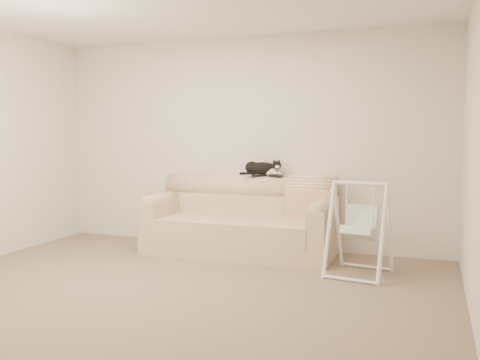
# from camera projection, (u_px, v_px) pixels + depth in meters

# --- Properties ---
(ground_plane) EXTENTS (5.00, 5.00, 0.00)m
(ground_plane) POSITION_uv_depth(u_px,v_px,m) (174.00, 288.00, 4.89)
(ground_plane) COLOR #6D5C4B
(ground_plane) RESTS_ON ground
(room_shell) EXTENTS (5.04, 4.04, 2.60)m
(room_shell) POSITION_uv_depth(u_px,v_px,m) (172.00, 121.00, 4.76)
(room_shell) COLOR beige
(room_shell) RESTS_ON ground
(sofa) EXTENTS (2.20, 0.93, 0.90)m
(sofa) POSITION_uv_depth(u_px,v_px,m) (242.00, 223.00, 6.35)
(sofa) COLOR tan
(sofa) RESTS_ON ground
(remote_a) EXTENTS (0.18, 0.14, 0.03)m
(remote_a) POSITION_uv_depth(u_px,v_px,m) (259.00, 175.00, 6.46)
(remote_a) COLOR black
(remote_a) RESTS_ON sofa
(remote_b) EXTENTS (0.18, 0.08, 0.02)m
(remote_b) POSITION_uv_depth(u_px,v_px,m) (276.00, 176.00, 6.38)
(remote_b) COLOR black
(remote_b) RESTS_ON sofa
(tuxedo_cat) EXTENTS (0.49, 0.32, 0.20)m
(tuxedo_cat) POSITION_uv_depth(u_px,v_px,m) (262.00, 168.00, 6.45)
(tuxedo_cat) COLOR black
(tuxedo_cat) RESTS_ON sofa
(throw_blanket) EXTENTS (0.57, 0.38, 0.58)m
(throw_blanket) POSITION_uv_depth(u_px,v_px,m) (312.00, 192.00, 6.26)
(throw_blanket) COLOR #C97A44
(throw_blanket) RESTS_ON sofa
(baby_swing) EXTENTS (0.66, 0.70, 0.95)m
(baby_swing) POSITION_uv_depth(u_px,v_px,m) (359.00, 228.00, 5.32)
(baby_swing) COLOR white
(baby_swing) RESTS_ON ground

